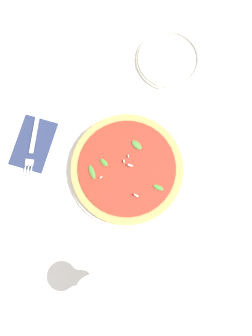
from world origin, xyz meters
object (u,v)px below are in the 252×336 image
at_px(side_plate_white, 167,59).
at_px(fork, 31,145).
at_px(pizza_arugula_main, 126,169).
at_px(wine_glass, 94,288).

bearing_deg(side_plate_white, fork, -48.31).
bearing_deg(fork, pizza_arugula_main, 82.80).
bearing_deg(side_plate_white, wine_glass, -9.51).
bearing_deg(wine_glass, side_plate_white, 170.49).
relative_size(pizza_arugula_main, fork, 1.82).
relative_size(wine_glass, side_plate_white, 0.84).
bearing_deg(pizza_arugula_main, side_plate_white, 167.52).
xyz_separation_m(pizza_arugula_main, wine_glass, (0.32, -0.03, 0.09)).
distance_m(pizza_arugula_main, side_plate_white, 0.36).
bearing_deg(pizza_arugula_main, fork, -96.51).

